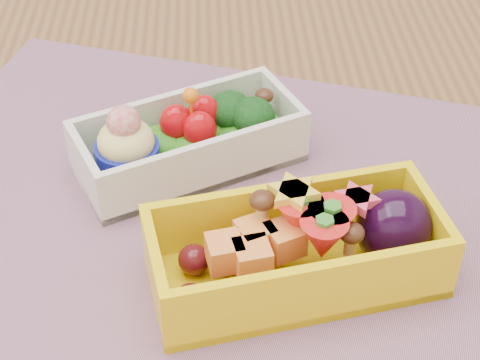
{
  "coord_description": "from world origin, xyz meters",
  "views": [
    {
      "loc": [
        -0.02,
        -0.41,
        1.14
      ],
      "look_at": [
        -0.0,
        0.01,
        0.79
      ],
      "focal_mm": 59.18,
      "sensor_mm": 36.0,
      "label": 1
    }
  ],
  "objects_px": {
    "table": "(243,321)",
    "placemat": "(230,226)",
    "bento_white": "(188,141)",
    "bento_yellow": "(303,248)"
  },
  "relations": [
    {
      "from": "table",
      "to": "placemat",
      "type": "xyz_separation_m",
      "value": [
        -0.01,
        0.0,
        0.1
      ]
    },
    {
      "from": "table",
      "to": "placemat",
      "type": "bearing_deg",
      "value": 158.45
    },
    {
      "from": "bento_white",
      "to": "bento_yellow",
      "type": "height_order",
      "value": "bento_white"
    },
    {
      "from": "table",
      "to": "placemat",
      "type": "distance_m",
      "value": 0.1
    },
    {
      "from": "table",
      "to": "bento_white",
      "type": "relative_size",
      "value": 6.5
    },
    {
      "from": "table",
      "to": "bento_white",
      "type": "bearing_deg",
      "value": 118.04
    },
    {
      "from": "bento_white",
      "to": "placemat",
      "type": "bearing_deg",
      "value": -91.43
    },
    {
      "from": "bento_white",
      "to": "bento_yellow",
      "type": "xyz_separation_m",
      "value": [
        0.07,
        -0.12,
        0.0
      ]
    },
    {
      "from": "table",
      "to": "bento_yellow",
      "type": "distance_m",
      "value": 0.14
    },
    {
      "from": "table",
      "to": "bento_white",
      "type": "distance_m",
      "value": 0.15
    }
  ]
}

